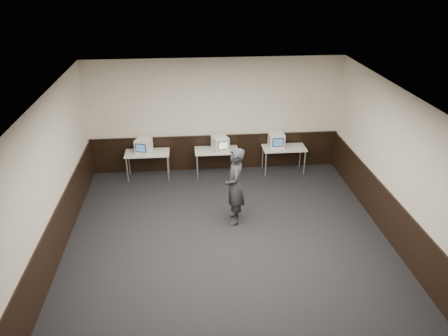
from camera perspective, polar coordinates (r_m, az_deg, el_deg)
The scene contains 16 objects.
floor at distance 9.32m, azimuth 0.78°, elevation -10.69°, with size 8.00×8.00×0.00m, color black.
ceiling at distance 7.85m, azimuth 0.92°, elevation 8.45°, with size 8.00×8.00×0.00m, color white.
back_wall at distance 12.14m, azimuth -1.16°, elevation 6.83°, with size 7.00×7.00×0.00m, color beige.
left_wall at distance 8.84m, azimuth -22.36°, elevation -2.77°, with size 8.00×8.00×0.00m, color beige.
right_wall at distance 9.47m, azimuth 22.42°, elevation -0.90°, with size 8.00×8.00×0.00m, color beige.
wainscot_back at distance 12.52m, azimuth -1.10°, elevation 2.03°, with size 6.98×0.04×1.00m, color black.
wainscot_left at distance 9.38m, azimuth -21.12°, elevation -8.69°, with size 0.04×7.98×1.00m, color black.
wainscot_right at distance 9.96m, azimuth 21.26°, elevation -6.57°, with size 0.04×7.98×1.00m, color black.
wainscot_rail at distance 12.30m, azimuth -1.12°, elevation 4.21°, with size 6.98×0.06×0.04m, color black.
desk_left at distance 12.12m, azimuth -9.97°, elevation 1.72°, with size 1.20×0.60×0.75m.
desk_center at distance 12.10m, azimuth -0.98°, elevation 2.09°, with size 1.20×0.60×0.75m.
desk_right at distance 12.37m, azimuth 7.84°, elevation 2.39°, with size 1.20×0.60×0.75m.
emac_left at distance 12.02m, azimuth -10.47°, elevation 2.87°, with size 0.49×0.51×0.39m.
emac_center at distance 11.97m, azimuth -0.50°, elevation 3.22°, with size 0.50×0.51×0.39m.
emac_right at distance 12.26m, azimuth 6.85°, elevation 3.63°, with size 0.42×0.45×0.41m.
person at distance 9.79m, azimuth 1.43°, elevation -2.42°, with size 0.67×0.44×1.82m, color #28292E.
Camera 1 is at (-0.81, -7.45, 5.54)m, focal length 35.00 mm.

